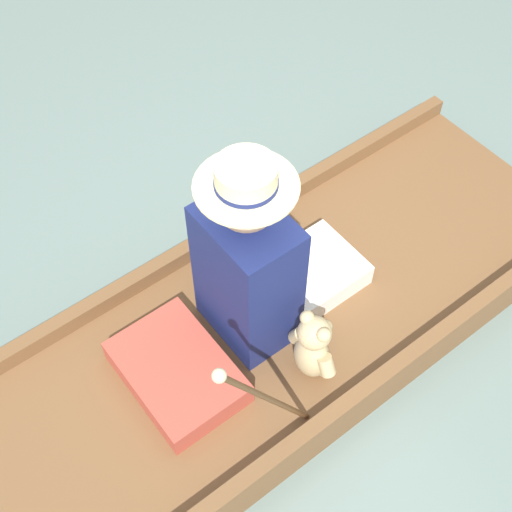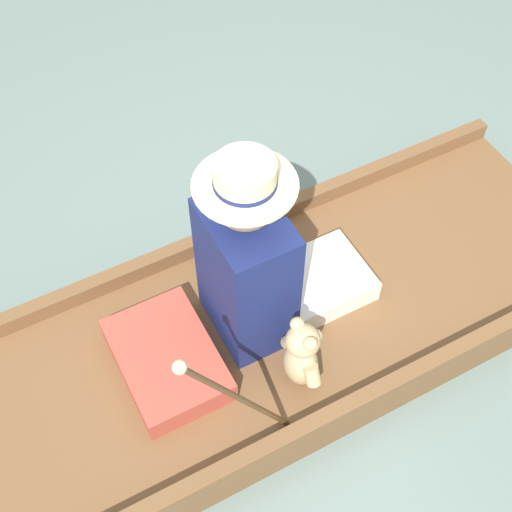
{
  "view_description": "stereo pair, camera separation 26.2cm",
  "coord_description": "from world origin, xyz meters",
  "views": [
    {
      "loc": [
        1.19,
        -1.09,
        2.67
      ],
      "look_at": [
        -0.05,
        -0.14,
        0.58
      ],
      "focal_mm": 50.0,
      "sensor_mm": 36.0,
      "label": 1
    },
    {
      "loc": [
        1.33,
        -0.87,
        2.67
      ],
      "look_at": [
        -0.05,
        -0.14,
        0.58
      ],
      "focal_mm": 50.0,
      "sensor_mm": 36.0,
      "label": 2
    }
  ],
  "objects": [
    {
      "name": "punt_boat",
      "position": [
        0.0,
        0.0,
        0.08
      ],
      "size": [
        1.03,
        2.76,
        0.23
      ],
      "color": "brown",
      "rests_on": "ground_plane"
    },
    {
      "name": "ground_plane",
      "position": [
        0.0,
        0.0,
        0.0
      ],
      "size": [
        16.0,
        16.0,
        0.0
      ],
      "primitive_type": "plane",
      "color": "slate"
    },
    {
      "name": "seated_person",
      "position": [
        -0.05,
        -0.12,
        0.51
      ],
      "size": [
        0.37,
        0.71,
        0.92
      ],
      "rotation": [
        0.0,
        0.0,
        -0.2
      ],
      "color": "white",
      "rests_on": "punt_boat"
    },
    {
      "name": "teddy_bear",
      "position": [
        0.27,
        -0.11,
        0.32
      ],
      "size": [
        0.25,
        0.15,
        0.36
      ],
      "color": "tan",
      "rests_on": "punt_boat"
    },
    {
      "name": "walking_cane",
      "position": [
        0.41,
        -0.48,
        0.61
      ],
      "size": [
        0.04,
        0.4,
        0.8
      ],
      "color": "brown",
      "rests_on": "punt_boat"
    },
    {
      "name": "wine_glass",
      "position": [
        -0.36,
        0.15,
        0.22
      ],
      "size": [
        0.1,
        0.1,
        0.1
      ],
      "color": "silver",
      "rests_on": "punt_boat"
    },
    {
      "name": "seat_cushion",
      "position": [
        -0.02,
        -0.55,
        0.21
      ],
      "size": [
        0.51,
        0.36,
        0.11
      ],
      "color": "#B24738",
      "rests_on": "punt_boat"
    }
  ]
}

